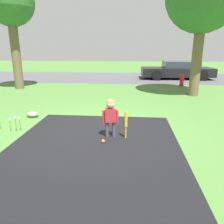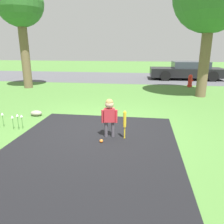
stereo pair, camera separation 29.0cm
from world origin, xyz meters
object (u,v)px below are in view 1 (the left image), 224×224
(child, at_px, (110,113))
(baseball_bat, at_px, (126,121))
(fire_hydrant, at_px, (182,80))
(sports_ball, at_px, (103,141))
(tree_far_lawn, at_px, (10,4))
(parked_car, at_px, (177,70))

(child, xyz_separation_m, baseball_bat, (0.35, -0.06, -0.16))
(child, xyz_separation_m, fire_hydrant, (3.11, 7.25, -0.26))
(sports_ball, height_order, fire_hydrant, fire_hydrant)
(baseball_bat, bearing_deg, child, 170.97)
(sports_ball, xyz_separation_m, tree_far_lawn, (-5.04, 6.19, 3.86))
(fire_hydrant, bearing_deg, parked_car, 83.44)
(parked_car, relative_size, tree_far_lawn, 0.90)
(fire_hydrant, bearing_deg, child, -113.23)
(tree_far_lawn, bearing_deg, child, -48.49)
(sports_ball, height_order, tree_far_lawn, tree_far_lawn)
(baseball_bat, xyz_separation_m, sports_ball, (-0.47, -0.30, -0.38))
(child, height_order, sports_ball, child)
(baseball_bat, distance_m, sports_ball, 0.68)
(baseball_bat, relative_size, sports_ball, 8.34)
(baseball_bat, bearing_deg, parked_car, 73.30)
(sports_ball, relative_size, fire_hydrant, 0.12)
(child, relative_size, parked_car, 0.19)
(child, distance_m, sports_ball, 0.66)
(fire_hydrant, xyz_separation_m, tree_far_lawn, (-8.28, -1.42, 3.58))
(child, xyz_separation_m, tree_far_lawn, (-5.16, 5.83, 3.33))
(fire_hydrant, distance_m, parked_car, 3.11)
(parked_car, bearing_deg, tree_far_lawn, 25.78)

